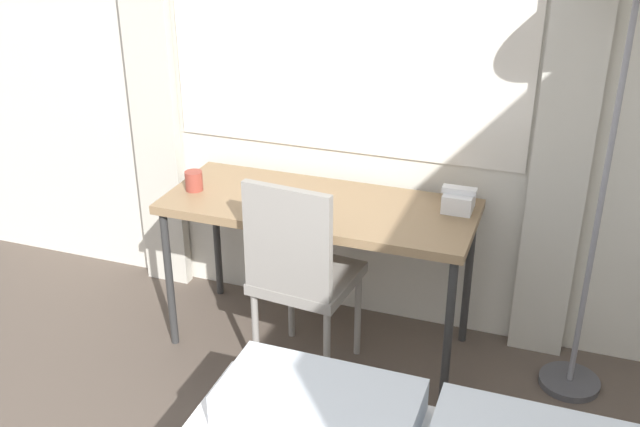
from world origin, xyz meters
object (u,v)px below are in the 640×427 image
(mug, at_px, (194,181))
(telephone, at_px, (459,200))
(desk, at_px, (319,215))
(desk_chair, at_px, (300,269))
(book, at_px, (288,198))

(mug, bearing_deg, telephone, 9.19)
(desk, height_order, desk_chair, desk_chair)
(telephone, distance_m, book, 0.74)
(mug, bearing_deg, desk_chair, -18.78)
(telephone, bearing_deg, desk_chair, -146.16)
(desk_chair, distance_m, book, 0.34)
(telephone, relative_size, book, 0.55)
(desk, distance_m, book, 0.15)
(mug, bearing_deg, book, 3.43)
(desk_chair, relative_size, telephone, 6.52)
(book, bearing_deg, telephone, 12.68)
(book, bearing_deg, desk_chair, -58.11)
(telephone, height_order, mug, telephone)
(desk_chair, xyz_separation_m, mug, (-0.59, 0.20, 0.24))
(telephone, distance_m, mug, 1.18)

